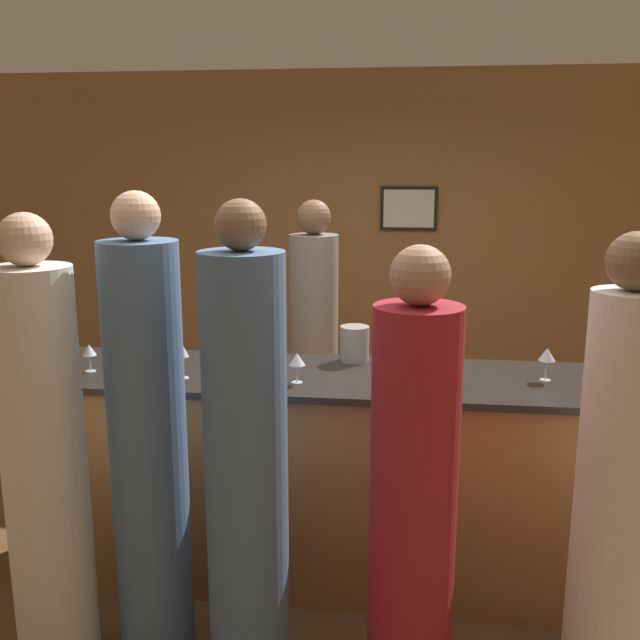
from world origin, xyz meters
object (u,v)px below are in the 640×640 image
guest_4 (45,467)px  wine_bottle_0 (433,361)px  guest_1 (614,493)px  guest_3 (413,494)px  ice_bucket (355,344)px  guest_0 (149,449)px  guest_2 (246,468)px  bartender (314,362)px

guest_4 → wine_bottle_0: 1.75m
guest_1 → guest_3: (-0.75, -0.01, -0.04)m
guest_4 → ice_bucket: (1.17, 1.09, 0.27)m
guest_0 → ice_bucket: guest_0 is taller
guest_3 → wine_bottle_0: 0.78m
guest_0 → guest_3: guest_0 is taller
guest_2 → ice_bucket: guest_2 is taller
guest_1 → guest_3: size_ratio=1.03×
guest_1 → ice_bucket: 1.50m
guest_4 → guest_2: bearing=2.4°
guest_2 → wine_bottle_0: (0.74, 0.71, 0.26)m
guest_1 → guest_0: bearing=177.3°
guest_1 → wine_bottle_0: (-0.66, 0.68, 0.30)m
guest_2 → guest_1: bearing=0.9°
ice_bucket → guest_4: bearing=-137.0°
bartender → guest_2: guest_2 is taller
bartender → guest_3: (0.60, -1.65, -0.05)m
guest_1 → ice_bucket: guest_1 is taller
bartender → guest_2: size_ratio=0.96×
guest_0 → guest_1: guest_0 is taller
guest_1 → wine_bottle_0: 1.00m
guest_2 → guest_0: bearing=166.1°
guest_0 → ice_bucket: 1.25m
bartender → guest_0: size_ratio=0.95×
guest_3 → ice_bucket: (-0.31, 1.04, 0.33)m
guest_1 → wine_bottle_0: guest_1 is taller
guest_2 → guest_4: 0.82m
guest_3 → guest_1: bearing=0.9°
bartender → guest_3: bartender is taller
guest_2 → guest_4: bearing=-177.6°
guest_0 → guest_2: 0.45m
ice_bucket → bartender: bearing=115.8°
ice_bucket → guest_1: bearing=-44.4°
guest_1 → bartender: bearing=129.4°
guest_2 → ice_bucket: 1.14m
ice_bucket → guest_3: bearing=-73.6°
guest_1 → ice_bucket: (-1.05, 1.03, 0.28)m
guest_1 → guest_3: bearing=-179.1°
guest_0 → guest_2: guest_0 is taller
wine_bottle_0 → ice_bucket: 0.53m
guest_0 → ice_bucket: size_ratio=10.79×
guest_1 → guest_4: (-2.22, -0.06, 0.01)m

